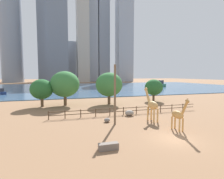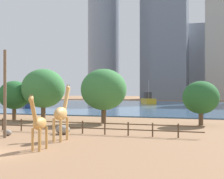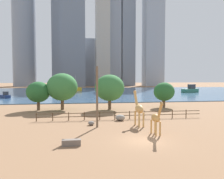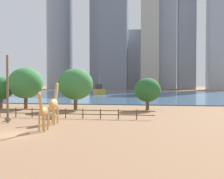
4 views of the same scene
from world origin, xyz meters
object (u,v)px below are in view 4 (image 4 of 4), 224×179
boulder_by_pole (51,116)px  boat_tug (3,96)px  boat_sailboat (99,90)px  tree_left_large (1,88)px  utility_pole (8,89)px  boulder_near_fence (8,119)px  giraffe_tall (54,104)px  tree_right_tall (76,84)px  tree_left_small (26,83)px  giraffe_companion (43,112)px  tree_center_broad (148,90)px

boulder_by_pole → boat_tug: bearing=126.6°
boat_sailboat → boat_tug: (-20.64, -38.05, -0.57)m
tree_left_large → boat_tug: 31.49m
utility_pole → boulder_near_fence: utility_pole is taller
boulder_near_fence → utility_pole: bearing=-62.1°
giraffe_tall → boulder_by_pole: (-1.86, 3.90, -1.89)m
giraffe_tall → tree_right_tall: tree_right_tall is taller
tree_left_small → boat_sailboat: 65.22m
tree_left_large → giraffe_companion: bearing=-51.7°
boat_tug → boulder_near_fence: bearing=171.8°
giraffe_companion → tree_left_small: bearing=-156.9°
boulder_near_fence → boulder_by_pole: 5.27m
giraffe_companion → boat_tug: giraffe_companion is taller
boat_sailboat → tree_center_broad: bearing=-8.2°
tree_left_large → tree_right_tall: 14.38m
tree_left_large → boat_tug: size_ratio=1.22×
giraffe_companion → boat_tug: bearing=-152.9°
boat_tug → boat_sailboat: bearing=-67.2°
boulder_by_pole → tree_center_broad: bearing=47.8°
tree_center_broad → boat_sailboat: boat_sailboat is taller
tree_center_broad → giraffe_tall: bearing=-120.8°
utility_pole → boat_tug: size_ratio=1.70×
utility_pole → tree_left_large: utility_pole is taller
giraffe_companion → boat_sailboat: size_ratio=0.46×
tree_left_large → boat_sailboat: 65.67m
giraffe_tall → tree_left_small: bearing=28.9°
utility_pole → boat_sailboat: size_ratio=0.89×
giraffe_companion → tree_right_tall: tree_right_tall is taller
boulder_by_pole → boat_sailboat: size_ratio=0.16×
boat_sailboat → boat_tug: 43.29m
tree_left_small → boulder_near_fence: bearing=-71.6°
tree_right_tall → tree_left_small: 9.71m
giraffe_companion → tree_center_broad: size_ratio=0.74×
tree_left_large → tree_right_tall: size_ratio=0.80×
boulder_near_fence → tree_left_small: tree_left_small is taller
tree_left_large → tree_center_broad: tree_left_large is taller
tree_center_broad → tree_left_small: 22.02m
tree_left_large → tree_center_broad: bearing=1.7°
tree_left_small → utility_pole: bearing=-70.8°
boulder_near_fence → tree_center_broad: (16.76, 16.18, 3.18)m
giraffe_tall → boulder_near_fence: size_ratio=5.70×
tree_left_small → tree_left_large: bearing=-176.5°
giraffe_tall → tree_center_broad: (10.37, 17.40, 1.13)m
utility_pole → tree_left_small: utility_pole is taller
utility_pole → boulder_near_fence: 4.04m
utility_pole → tree_center_broad: bearing=47.6°
boulder_near_fence → tree_left_large: (-9.91, 15.39, 3.38)m
boulder_near_fence → boulder_by_pole: (4.53, 2.68, 0.16)m
giraffe_tall → tree_center_broad: bearing=-36.4°
utility_pole → tree_right_tall: bearing=77.0°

